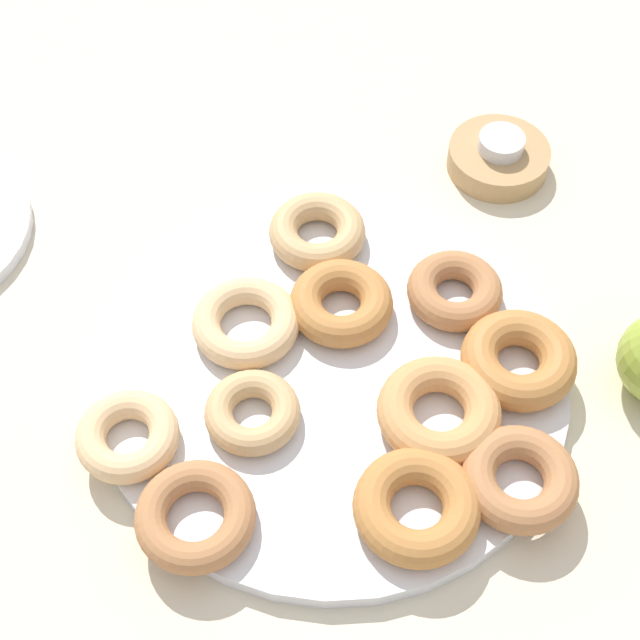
{
  "coord_description": "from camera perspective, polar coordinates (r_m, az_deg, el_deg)",
  "views": [
    {
      "loc": [
        -0.16,
        -0.39,
        0.68
      ],
      "look_at": [
        0.0,
        0.03,
        0.05
      ],
      "focal_mm": 54.19,
      "sensor_mm": 36.0,
      "label": 1
    }
  ],
  "objects": [
    {
      "name": "donut_1",
      "position": [
        0.75,
        -4.01,
        -5.46
      ],
      "size": [
        0.11,
        0.11,
        0.02
      ],
      "primitive_type": "torus",
      "rotation": [
        0.0,
        0.0,
        2.32
      ],
      "color": "tan",
      "rests_on": "donut_plate"
    },
    {
      "name": "donut_plate",
      "position": [
        0.79,
        0.76,
        -3.26
      ],
      "size": [
        0.38,
        0.38,
        0.02
      ],
      "primitive_type": "cylinder",
      "color": "silver",
      "rests_on": "ground_plane"
    },
    {
      "name": "donut_8",
      "position": [
        0.74,
        11.71,
        -9.19
      ],
      "size": [
        0.12,
        0.12,
        0.03
      ],
      "primitive_type": "torus",
      "rotation": [
        0.0,
        0.0,
        2.67
      ],
      "color": "#B27547",
      "rests_on": "donut_plate"
    },
    {
      "name": "candle_holder",
      "position": [
        0.96,
        10.48,
        9.38
      ],
      "size": [
        0.1,
        0.1,
        0.02
      ],
      "primitive_type": "cylinder",
      "color": "tan",
      "rests_on": "ground_plane"
    },
    {
      "name": "donut_7",
      "position": [
        0.8,
        1.26,
        1.01
      ],
      "size": [
        0.12,
        0.12,
        0.03
      ],
      "primitive_type": "torus",
      "rotation": [
        0.0,
        0.0,
        3.59
      ],
      "color": "#BC7A3D",
      "rests_on": "donut_plate"
    },
    {
      "name": "ground_plane",
      "position": [
        0.8,
        0.75,
        -3.57
      ],
      "size": [
        2.4,
        2.4,
        0.0
      ],
      "primitive_type": "plane",
      "color": "beige"
    },
    {
      "name": "donut_3",
      "position": [
        0.82,
        7.96,
        1.73
      ],
      "size": [
        0.1,
        0.1,
        0.03
      ],
      "primitive_type": "torus",
      "rotation": [
        0.0,
        0.0,
        2.86
      ],
      "color": "#B27547",
      "rests_on": "donut_plate"
    },
    {
      "name": "donut_5",
      "position": [
        0.75,
        7.04,
        -5.37
      ],
      "size": [
        0.13,
        0.13,
        0.03
      ],
      "primitive_type": "torus",
      "rotation": [
        0.0,
        0.0,
        4.15
      ],
      "color": "tan",
      "rests_on": "donut_plate"
    },
    {
      "name": "donut_10",
      "position": [
        0.79,
        11.65,
        -2.32
      ],
      "size": [
        0.13,
        0.13,
        0.03
      ],
      "primitive_type": "torus",
      "rotation": [
        0.0,
        0.0,
        3.89
      ],
      "color": "#BC7A3D",
      "rests_on": "donut_plate"
    },
    {
      "name": "donut_9",
      "position": [
        0.71,
        -7.37,
        -11.42
      ],
      "size": [
        0.12,
        0.12,
        0.02
      ],
      "primitive_type": "torus",
      "rotation": [
        0.0,
        0.0,
        3.99
      ],
      "color": "#B27547",
      "rests_on": "donut_plate"
    },
    {
      "name": "donut_0",
      "position": [
        0.75,
        -11.29,
        -6.74
      ],
      "size": [
        0.09,
        0.09,
        0.02
      ],
      "primitive_type": "torus",
      "rotation": [
        0.0,
        0.0,
        4.93
      ],
      "color": "#EABC84",
      "rests_on": "donut_plate"
    },
    {
      "name": "donut_6",
      "position": [
        0.71,
        5.73,
        -10.92
      ],
      "size": [
        0.12,
        0.12,
        0.03
      ],
      "primitive_type": "torus",
      "rotation": [
        0.0,
        0.0,
        2.73
      ],
      "color": "#BC7A3D",
      "rests_on": "donut_plate"
    },
    {
      "name": "tealight",
      "position": [
        0.94,
        10.66,
        10.23
      ],
      "size": [
        0.04,
        0.04,
        0.01
      ],
      "primitive_type": "cylinder",
      "color": "silver",
      "rests_on": "candle_holder"
    },
    {
      "name": "donut_4",
      "position": [
        0.85,
        -0.17,
        5.24
      ],
      "size": [
        0.12,
        0.12,
        0.03
      ],
      "primitive_type": "torus",
      "rotation": [
        0.0,
        0.0,
        0.9
      ],
      "color": "tan",
      "rests_on": "donut_plate"
    },
    {
      "name": "donut_2",
      "position": [
        0.8,
        -4.4,
        -0.15
      ],
      "size": [
        0.1,
        0.1,
        0.02
      ],
      "primitive_type": "torus",
      "rotation": [
        0.0,
        0.0,
        3.03
      ],
      "color": "#EABC84",
      "rests_on": "donut_plate"
    }
  ]
}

